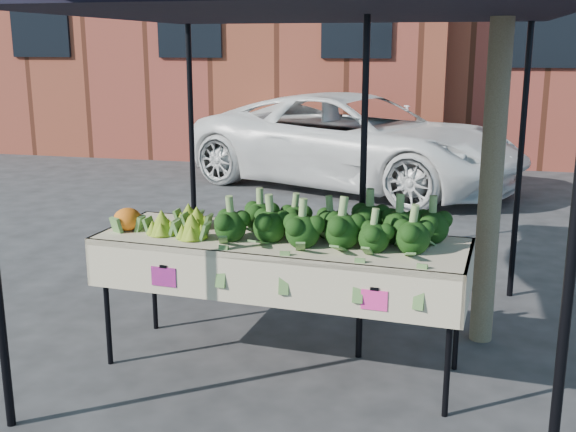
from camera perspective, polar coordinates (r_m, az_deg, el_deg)
The scene contains 8 objects.
ground at distance 4.76m, azimuth -3.29°, elevation -12.58°, with size 90.00×90.00×0.00m, color #252527.
table at distance 4.64m, azimuth -0.60°, elevation -7.19°, with size 2.45×0.97×0.90m.
canopy at distance 4.71m, azimuth 2.09°, elevation 4.72°, with size 3.16×3.16×2.74m, color black, non-canonical shape.
broccoli_heap at distance 4.42m, azimuth 3.55°, elevation -0.27°, with size 1.49×0.59×0.28m, color black.
romanesco_cluster at distance 4.71m, azimuth -8.37°, elevation 0.08°, with size 0.44×0.58×0.21m, color #83A725.
cauliflower_pair at distance 4.79m, azimuth -13.01°, elevation -0.01°, with size 0.21×0.21×0.19m, color orange.
vehicle at distance 10.55m, azimuth 5.77°, elevation 16.07°, with size 2.35×1.41×5.09m, color white.
street_tree at distance 5.00m, azimuth 17.22°, elevation 15.89°, with size 2.38×2.38×4.69m, color #1E4C14, non-canonical shape.
Camera 1 is at (1.28, -4.07, 2.11)m, focal length 43.42 mm.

